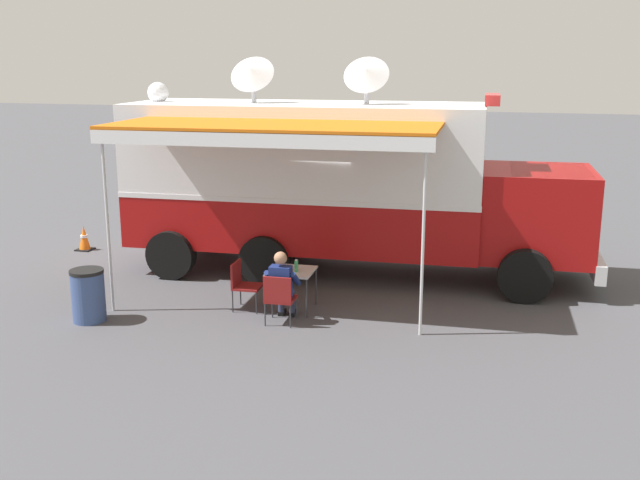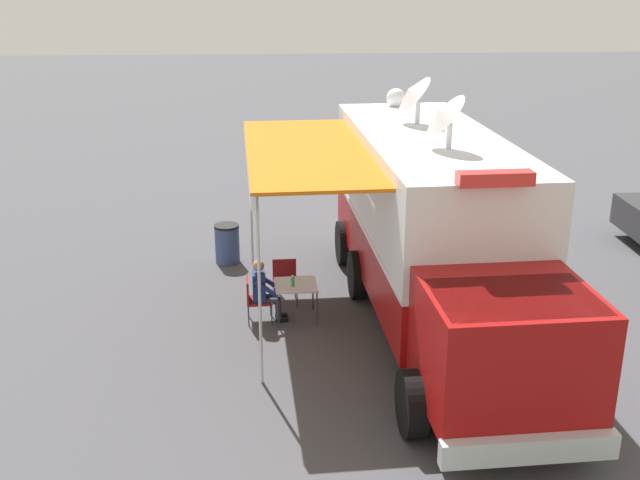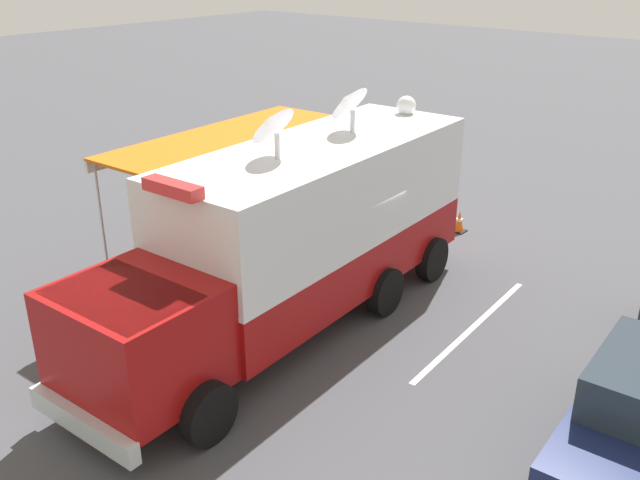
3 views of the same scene
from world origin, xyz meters
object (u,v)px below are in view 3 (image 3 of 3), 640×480
(water_bottle, at_px, (212,246))
(folding_chair_beside_table, at_px, (240,244))
(trash_bin, at_px, (268,208))
(folding_table, at_px, (218,251))
(traffic_cone, at_px, (459,222))
(command_truck, at_px, (295,230))
(seated_responder, at_px, (199,246))
(folding_chair_at_table, at_px, (194,249))

(water_bottle, distance_m, folding_chair_beside_table, 1.03)
(water_bottle, xyz_separation_m, trash_bin, (1.43, -3.27, -0.38))
(water_bottle, distance_m, trash_bin, 3.59)
(folding_table, relative_size, traffic_cone, 1.45)
(command_truck, height_order, seated_responder, command_truck)
(water_bottle, height_order, folding_chair_beside_table, water_bottle)
(seated_responder, height_order, trash_bin, seated_responder)
(folding_table, height_order, trash_bin, trash_bin)
(water_bottle, relative_size, seated_responder, 0.18)
(folding_table, bearing_deg, water_bottle, 62.60)
(water_bottle, height_order, seated_responder, seated_responder)
(seated_responder, distance_m, traffic_cone, 6.91)
(command_truck, height_order, folding_chair_beside_table, command_truck)
(folding_chair_at_table, bearing_deg, traffic_cone, -120.67)
(water_bottle, distance_m, folding_chair_at_table, 0.81)
(water_bottle, xyz_separation_m, traffic_cone, (-2.83, -6.09, -0.55))
(water_bottle, xyz_separation_m, folding_chair_beside_table, (0.14, -0.96, -0.32))
(command_truck, distance_m, trash_bin, 5.52)
(folding_chair_beside_table, bearing_deg, water_bottle, 98.05)
(seated_responder, xyz_separation_m, trash_bin, (0.88, -3.19, -0.20))
(water_bottle, distance_m, traffic_cone, 6.74)
(water_bottle, relative_size, traffic_cone, 0.39)
(folding_chair_beside_table, bearing_deg, trash_bin, -60.78)
(command_truck, relative_size, seated_responder, 7.68)
(folding_chair_at_table, bearing_deg, command_truck, 176.40)
(folding_chair_beside_table, distance_m, traffic_cone, 5.93)
(water_bottle, relative_size, folding_chair_at_table, 0.26)
(folding_table, relative_size, folding_chair_at_table, 0.96)
(command_truck, xyz_separation_m, water_bottle, (2.64, -0.14, -1.11))
(traffic_cone, bearing_deg, folding_table, 65.12)
(folding_chair_beside_table, relative_size, seated_responder, 0.70)
(command_truck, relative_size, traffic_cone, 16.55)
(command_truck, xyz_separation_m, folding_chair_at_table, (3.38, -0.21, -1.43))
(folding_table, distance_m, folding_chair_at_table, 0.82)
(water_bottle, height_order, folding_chair_at_table, water_bottle)
(command_truck, distance_m, traffic_cone, 6.45)
(folding_table, bearing_deg, trash_bin, -64.79)
(folding_table, relative_size, trash_bin, 0.92)
(folding_chair_beside_table, bearing_deg, command_truck, 158.25)
(command_truck, bearing_deg, traffic_cone, -91.76)
(command_truck, xyz_separation_m, folding_chair_beside_table, (2.77, -1.11, -1.43))
(folding_chair_at_table, xyz_separation_m, seated_responder, (-0.19, -0.01, 0.14))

